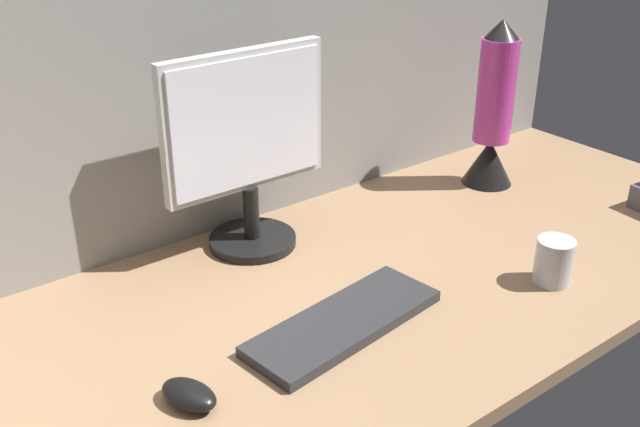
# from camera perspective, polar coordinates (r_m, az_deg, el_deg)

# --- Properties ---
(ground_plane) EXTENTS (1.80, 0.80, 0.03)m
(ground_plane) POSITION_cam_1_polar(r_m,az_deg,el_deg) (1.47, 4.76, -4.87)
(ground_plane) COLOR #8C6B4C
(cubicle_wall_back) EXTENTS (1.80, 0.05, 0.73)m
(cubicle_wall_back) POSITION_cam_1_polar(r_m,az_deg,el_deg) (1.60, -3.91, 12.60)
(cubicle_wall_back) COLOR gray
(cubicle_wall_back) RESTS_ON ground_plane
(monitor) EXTENTS (0.35, 0.18, 0.41)m
(monitor) POSITION_cam_1_polar(r_m,az_deg,el_deg) (1.47, -5.63, 5.24)
(monitor) COLOR black
(monitor) RESTS_ON ground_plane
(keyboard) EXTENTS (0.38, 0.17, 0.02)m
(keyboard) POSITION_cam_1_polar(r_m,az_deg,el_deg) (1.29, 1.84, -8.32)
(keyboard) COLOR #262628
(keyboard) RESTS_ON ground_plane
(mouse) EXTENTS (0.08, 0.11, 0.03)m
(mouse) POSITION_cam_1_polar(r_m,az_deg,el_deg) (1.15, -9.98, -13.48)
(mouse) COLOR black
(mouse) RESTS_ON ground_plane
(mug_steel) EXTENTS (0.07, 0.07, 0.09)m
(mug_steel) POSITION_cam_1_polar(r_m,az_deg,el_deg) (1.47, 17.44, -3.50)
(mug_steel) COLOR #B2B2B7
(mug_steel) RESTS_ON ground_plane
(lava_lamp) EXTENTS (0.12, 0.12, 0.40)m
(lava_lamp) POSITION_cam_1_polar(r_m,az_deg,el_deg) (1.82, 13.08, 7.15)
(lava_lamp) COLOR black
(lava_lamp) RESTS_ON ground_plane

